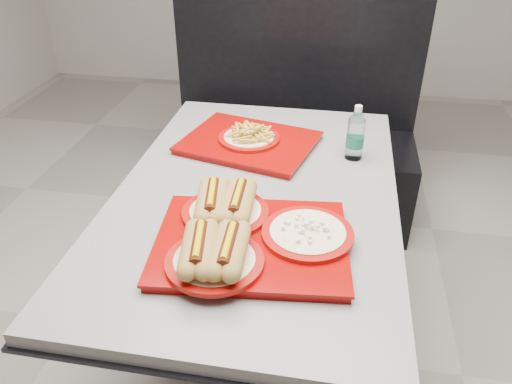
% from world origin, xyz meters
% --- Properties ---
extents(ground, '(6.00, 6.00, 0.00)m').
position_xyz_m(ground, '(0.00, 0.00, 0.00)').
color(ground, gray).
rests_on(ground, ground).
extents(diner_table, '(0.92, 1.42, 0.75)m').
position_xyz_m(diner_table, '(0.00, 0.00, 0.58)').
color(diner_table, black).
rests_on(diner_table, ground).
extents(booth_bench, '(1.30, 0.57, 1.35)m').
position_xyz_m(booth_bench, '(0.00, 1.09, 0.40)').
color(booth_bench, black).
rests_on(booth_bench, ground).
extents(tray_near, '(0.56, 0.47, 0.11)m').
position_xyz_m(tray_near, '(0.02, -0.30, 0.79)').
color(tray_near, '#7D0503').
rests_on(tray_near, diner_table).
extents(tray_far, '(0.55, 0.47, 0.09)m').
position_xyz_m(tray_far, '(-0.08, 0.30, 0.78)').
color(tray_far, '#7D0503').
rests_on(tray_far, diner_table).
extents(water_bottle, '(0.06, 0.06, 0.20)m').
position_xyz_m(water_bottle, '(0.31, 0.28, 0.84)').
color(water_bottle, silver).
rests_on(water_bottle, diner_table).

